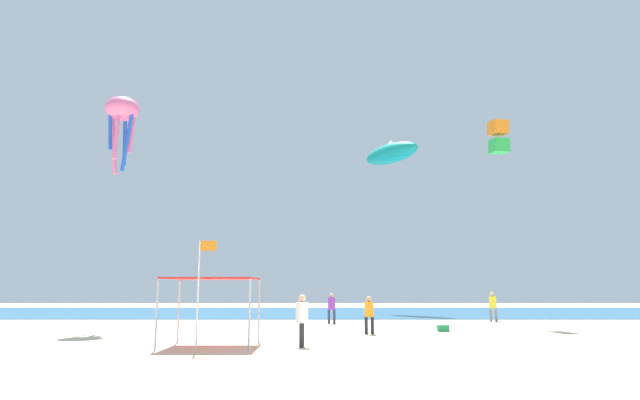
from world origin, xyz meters
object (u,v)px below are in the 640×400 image
canopy_tent (212,281)px  banner_flag (200,284)px  person_central (368,312)px  cooler_box (442,328)px  kite_inflatable_teal (390,153)px  kite_octopus_pink (122,113)px  person_leftmost (301,316)px  person_near_tent (331,306)px  kite_box_orange (498,137)px  person_rightmost (492,304)px

canopy_tent → banner_flag: size_ratio=0.87×
person_central → cooler_box: size_ratio=3.05×
person_central → canopy_tent: bearing=21.0°
banner_flag → canopy_tent: bearing=87.6°
cooler_box → kite_inflatable_teal: size_ratio=0.10×
cooler_box → kite_octopus_pink: kite_octopus_pink is taller
person_leftmost → cooler_box: bearing=-42.7°
canopy_tent → person_near_tent: (4.71, 12.20, -1.30)m
banner_flag → kite_octopus_pink: (-6.89, 9.63, 9.47)m
banner_flag → cooler_box: banner_flag is taller
person_leftmost → kite_box_orange: bearing=-44.7°
person_rightmost → kite_box_orange: 10.57m
kite_octopus_pink → banner_flag: bearing=-82.4°
kite_octopus_pink → kite_inflatable_teal: size_ratio=0.73×
person_central → kite_octopus_pink: (-13.26, 2.89, 10.69)m
canopy_tent → kite_inflatable_teal: (10.34, 25.11, 11.56)m
kite_inflatable_teal → person_leftmost: bearing=-53.7°
person_rightmost → kite_inflatable_teal: 17.61m
person_near_tent → person_rightmost: bearing=11.4°
person_rightmost → kite_box_orange: kite_box_orange is taller
person_near_tent → banner_flag: size_ratio=0.49×
person_rightmost → kite_octopus_pink: bearing=-146.9°
person_leftmost → kite_box_orange: 18.76m
canopy_tent → person_leftmost: size_ratio=1.73×
person_near_tent → kite_box_orange: 14.36m
person_near_tent → banner_flag: bearing=-107.5°
cooler_box → kite_box_orange: bearing=40.6°
person_leftmost → kite_inflatable_teal: size_ratio=0.32×
banner_flag → cooler_box: (10.14, 8.29, -2.06)m
canopy_tent → banner_flag: 1.69m
person_central → person_rightmost: size_ratio=0.93×
cooler_box → kite_inflatable_teal: (0.27, 18.50, 13.75)m
person_leftmost → cooler_box: (6.72, 6.83, -0.93)m
canopy_tent → person_rightmost: bearing=43.0°
person_near_tent → kite_inflatable_teal: kite_inflatable_teal is taller
kite_inflatable_teal → kite_octopus_pink: bearing=-83.5°
kite_inflatable_teal → canopy_tent: bearing=-60.7°
person_near_tent → kite_inflatable_teal: bearing=68.0°
person_leftmost → kite_octopus_pink: 16.90m
banner_flag → kite_inflatable_teal: size_ratio=0.63×
banner_flag → cooler_box: 13.26m
person_rightmost → cooler_box: size_ratio=3.27×
canopy_tent → person_central: canopy_tent is taller
canopy_tent → kite_octopus_pink: 14.10m
canopy_tent → banner_flag: (-0.07, -1.68, -0.12)m
person_rightmost → person_near_tent: bearing=-152.4°
person_central → kite_octopus_pink: size_ratio=0.40×
cooler_box → kite_box_orange: 12.63m
person_leftmost → banner_flag: 3.89m
person_rightmost → kite_inflatable_teal: kite_inflatable_teal is taller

